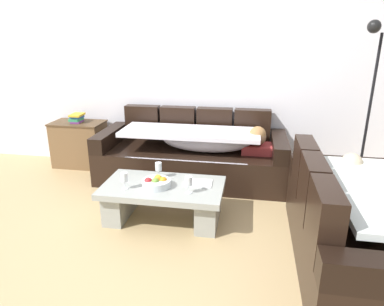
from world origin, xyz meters
name	(u,v)px	position (x,y,z in m)	size (l,w,h in m)	color
ground_plane	(145,248)	(0.00, 0.00, 0.00)	(14.00, 14.00, 0.00)	tan
back_wall	(189,70)	(0.00, 2.15, 1.35)	(9.00, 0.10, 2.70)	white
couch_along_wall	(194,155)	(0.17, 1.62, 0.33)	(2.36, 0.92, 0.88)	black
couch_near_window	(354,226)	(1.73, 0.12, 0.34)	(0.92, 1.90, 0.88)	black
coffee_table	(163,198)	(0.03, 0.53, 0.24)	(1.20, 0.68, 0.38)	#969B94
fruit_bowl	(156,182)	(-0.02, 0.49, 0.42)	(0.28, 0.28, 0.10)	silver
wine_glass_near_left	(124,178)	(-0.31, 0.38, 0.50)	(0.07, 0.07, 0.17)	silver
wine_glass_near_right	(189,182)	(0.32, 0.40, 0.50)	(0.07, 0.07, 0.17)	silver
wine_glass_far_back	(159,167)	(-0.06, 0.71, 0.50)	(0.07, 0.07, 0.17)	silver
open_magazine	(198,183)	(0.37, 0.63, 0.39)	(0.28, 0.21, 0.01)	white
side_cabinet	(80,144)	(-1.54, 1.85, 0.32)	(0.72, 0.44, 0.64)	brown
book_stack_on_cabinet	(77,118)	(-1.54, 1.85, 0.70)	(0.17, 0.23, 0.12)	#72337F
floor_lamp	(368,98)	(2.15, 1.69, 1.12)	(0.33, 0.31, 1.95)	black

